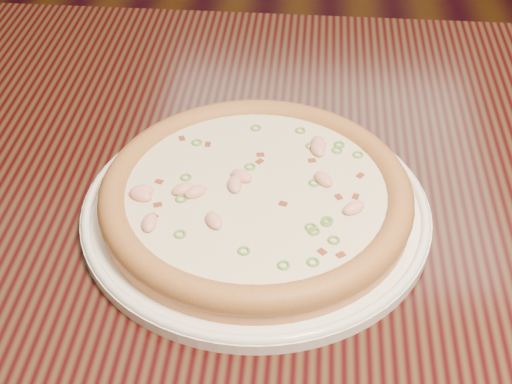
{
  "coord_description": "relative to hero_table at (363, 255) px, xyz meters",
  "views": [
    {
      "loc": [
        -0.06,
        -0.91,
        1.24
      ],
      "look_at": [
        -0.11,
        -0.37,
        0.78
      ],
      "focal_mm": 50.0,
      "sensor_mm": 36.0,
      "label": 1
    }
  ],
  "objects": [
    {
      "name": "pizza",
      "position": [
        -0.12,
        -0.05,
        0.13
      ],
      "size": [
        0.31,
        0.31,
        0.03
      ],
      "color": "tan",
      "rests_on": "plate"
    },
    {
      "name": "plate",
      "position": [
        -0.12,
        -0.05,
        0.11
      ],
      "size": [
        0.35,
        0.35,
        0.02
      ],
      "color": "white",
      "rests_on": "hero_table"
    },
    {
      "name": "ground",
      "position": [
        -0.01,
        0.32,
        -0.65
      ],
      "size": [
        9.0,
        9.0,
        0.0
      ],
      "primitive_type": "plane",
      "color": "black"
    },
    {
      "name": "hero_table",
      "position": [
        0.0,
        0.0,
        0.0
      ],
      "size": [
        1.2,
        0.8,
        0.75
      ],
      "color": "black",
      "rests_on": "ground"
    }
  ]
}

